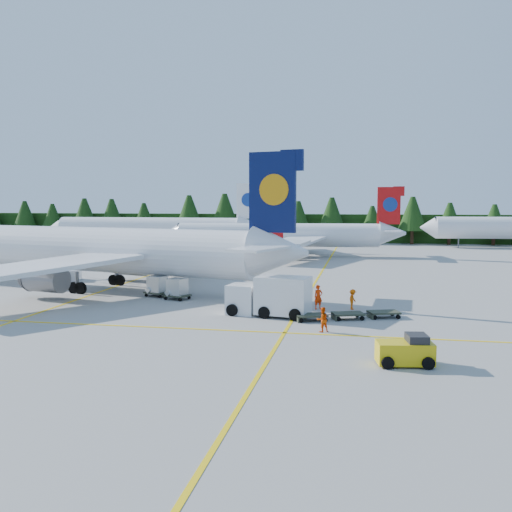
% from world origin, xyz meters
% --- Properties ---
extents(ground, '(320.00, 320.00, 0.00)m').
position_xyz_m(ground, '(0.00, 0.00, 0.00)').
color(ground, '#979691').
rests_on(ground, ground).
extents(taxi_stripe_a, '(0.25, 120.00, 0.01)m').
position_xyz_m(taxi_stripe_a, '(-14.00, 20.00, 0.01)').
color(taxi_stripe_a, yellow).
rests_on(taxi_stripe_a, ground).
extents(taxi_stripe_b, '(0.25, 120.00, 0.01)m').
position_xyz_m(taxi_stripe_b, '(6.00, 20.00, 0.01)').
color(taxi_stripe_b, yellow).
rests_on(taxi_stripe_b, ground).
extents(taxi_stripe_cross, '(80.00, 0.25, 0.01)m').
position_xyz_m(taxi_stripe_cross, '(0.00, -6.00, 0.01)').
color(taxi_stripe_cross, yellow).
rests_on(taxi_stripe_cross, ground).
extents(treeline_hedge, '(220.00, 4.00, 6.00)m').
position_xyz_m(treeline_hedge, '(0.00, 82.00, 3.00)').
color(treeline_hedge, black).
rests_on(treeline_hedge, ground).
extents(airliner_navy, '(43.92, 35.74, 12.96)m').
position_xyz_m(airliner_navy, '(-17.31, 10.01, 3.90)').
color(airliner_navy, silver).
rests_on(airliner_navy, ground).
extents(airliner_red, '(37.91, 31.08, 11.02)m').
position_xyz_m(airliner_red, '(-3.12, 47.46, 3.31)').
color(airliner_red, silver).
rests_on(airliner_red, ground).
extents(airliner_far_left, '(41.42, 4.33, 12.05)m').
position_xyz_m(airliner_far_left, '(-30.07, 58.85, 3.78)').
color(airliner_far_left, silver).
rests_on(airliner_far_left, ground).
extents(airstairs, '(4.97, 6.72, 3.99)m').
position_xyz_m(airstairs, '(-22.14, 14.86, 0.87)').
color(airstairs, silver).
rests_on(airstairs, ground).
extents(service_truck, '(6.66, 3.39, 3.07)m').
position_xyz_m(service_truck, '(4.01, -0.45, 1.52)').
color(service_truck, white).
rests_on(service_truck, ground).
extents(baggage_tug, '(3.15, 2.01, 1.58)m').
position_xyz_m(baggage_tug, '(13.44, -12.21, 0.77)').
color(baggage_tug, gold).
rests_on(baggage_tug, ground).
extents(dolly_train, '(7.88, 4.18, 0.13)m').
position_xyz_m(dolly_train, '(10.04, -0.69, 0.43)').
color(dolly_train, '#373C2C').
rests_on(dolly_train, ground).
extents(uld_pair, '(4.80, 3.43, 1.59)m').
position_xyz_m(uld_pair, '(-6.39, 5.78, 1.07)').
color(uld_pair, '#373C2C').
rests_on(uld_pair, ground).
extents(crew_a, '(0.86, 0.75, 1.98)m').
position_xyz_m(crew_a, '(7.54, 2.96, 0.99)').
color(crew_a, '#F03205').
rests_on(crew_a, ground).
extents(crew_b, '(1.04, 0.98, 1.69)m').
position_xyz_m(crew_b, '(8.46, -5.21, 0.84)').
color(crew_b, '#DC4304').
rests_on(crew_b, ground).
extents(crew_c, '(0.65, 0.79, 1.66)m').
position_xyz_m(crew_c, '(10.30, 3.25, 0.83)').
color(crew_c, '#EB5604').
rests_on(crew_c, ground).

